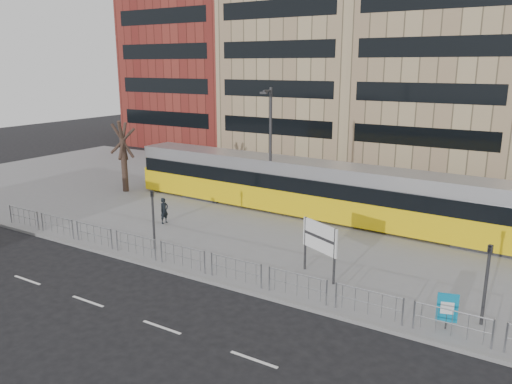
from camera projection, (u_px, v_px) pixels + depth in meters
The scene contains 14 objects.
ground at pixel (188, 277), 22.74m from camera, with size 120.00×120.00×0.00m, color black.
plaza at pixel (304, 212), 32.65m from camera, with size 64.00×24.00×0.15m, color gray.
kerb at pixel (189, 276), 22.76m from camera, with size 64.00×0.25×0.17m, color gray.
building_row at pixel (426, 27), 47.11m from camera, with size 70.40×18.40×31.20m.
pedestrian_barrier at pixel (230, 263), 21.90m from camera, with size 32.07×0.07×1.10m.
road_markings at pixel (142, 320), 18.93m from camera, with size 62.00×0.12×0.01m, color white.
tram at pixel (327, 191), 30.81m from camera, with size 28.88×3.74×3.39m.
station_sign at pixel (320, 240), 22.08m from camera, with size 2.03×1.01×2.53m.
ad_panel at pixel (447, 308), 17.84m from camera, with size 0.72×0.26×1.38m.
pedestrian at pixel (164, 211), 29.87m from camera, with size 0.57×0.38×1.57m, color black.
traffic_light_west at pixel (153, 212), 25.42m from camera, with size 0.23×0.25×3.10m.
traffic_light_east at pixel (487, 274), 17.86m from camera, with size 0.20×0.23×3.10m.
lamp_post_west at pixel (270, 146), 31.11m from camera, with size 0.45×1.04×7.94m.
bare_tree at pixel (121, 118), 36.33m from camera, with size 4.91×4.91×7.70m.
Camera 1 is at (13.62, -16.36, 9.42)m, focal length 35.00 mm.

